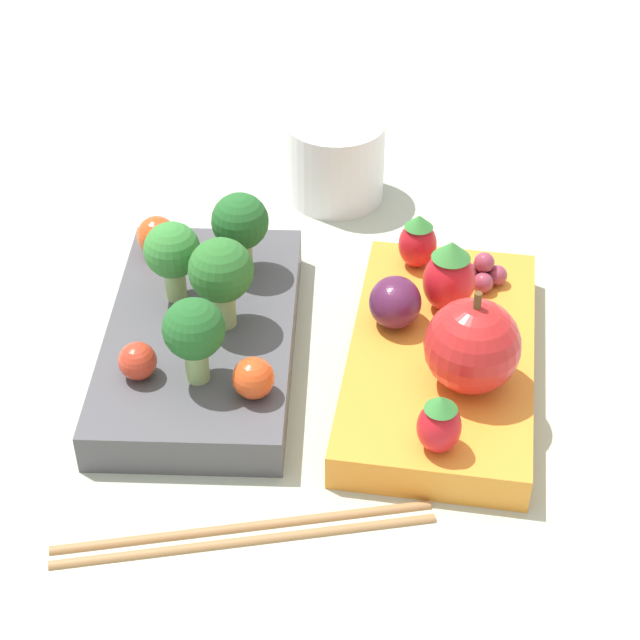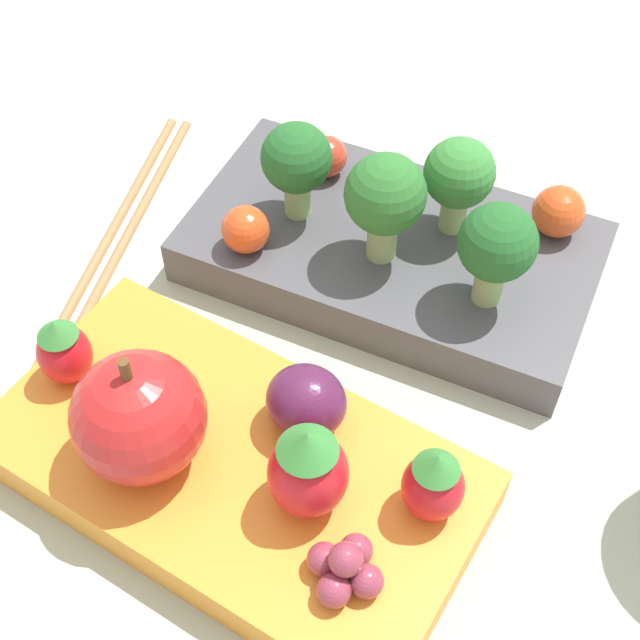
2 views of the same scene
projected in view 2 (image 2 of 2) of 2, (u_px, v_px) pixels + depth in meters
ground_plane at (337, 375)px, 0.45m from camera, size 4.00×4.00×0.00m
bento_box_savoury at (391, 252)px, 0.48m from camera, size 0.22×0.13×0.03m
bento_box_fruit at (234, 470)px, 0.40m from camera, size 0.22×0.13×0.02m
broccoli_floret_0 at (296, 161)px, 0.46m from camera, size 0.04×0.04×0.06m
broccoli_floret_1 at (459, 176)px, 0.45m from camera, size 0.04×0.04×0.06m
broccoli_floret_2 at (385, 198)px, 0.43m from camera, size 0.04×0.04×0.06m
broccoli_floret_3 at (497, 246)px, 0.42m from camera, size 0.04×0.04×0.06m
cherry_tomato_0 at (326, 157)px, 0.50m from camera, size 0.02×0.02×0.02m
cherry_tomato_1 at (559, 211)px, 0.47m from camera, size 0.03×0.03×0.03m
cherry_tomato_2 at (246, 229)px, 0.46m from camera, size 0.03×0.03×0.03m
apple at (139, 417)px, 0.37m from camera, size 0.06×0.06×0.07m
strawberry_0 at (433, 484)px, 0.36m from camera, size 0.03×0.03×0.04m
strawberry_1 at (64, 351)px, 0.41m from camera, size 0.03×0.03×0.04m
strawberry_2 at (308, 470)px, 0.36m from camera, size 0.03×0.03×0.05m
plum at (306, 401)px, 0.39m from camera, size 0.04×0.03×0.03m
grape_cluster at (345, 568)px, 0.35m from camera, size 0.03×0.03×0.02m
chopsticks_pair at (118, 232)px, 0.51m from camera, size 0.07×0.21×0.01m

